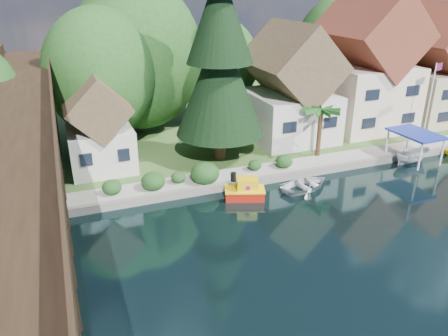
{
  "coord_description": "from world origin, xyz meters",
  "views": [
    {
      "loc": [
        -13.65,
        -20.08,
        14.75
      ],
      "look_at": [
        -3.59,
        6.0,
        2.79
      ],
      "focal_mm": 35.0,
      "sensor_mm": 36.0,
      "label": 1
    }
  ],
  "objects_px": {
    "trestle_bridge": "(24,163)",
    "house_left": "(290,91)",
    "shed": "(99,130)",
    "boat_white_a": "(306,184)",
    "tugboat": "(245,191)",
    "boat_canopy": "(413,150)",
    "conifer": "(220,55)",
    "flagpole": "(431,95)",
    "house_right": "(437,72)",
    "house_center": "(366,70)",
    "palm_tree": "(321,112)"
  },
  "relations": [
    {
      "from": "trestle_bridge",
      "to": "house_left",
      "type": "height_order",
      "value": "house_left"
    },
    {
      "from": "shed",
      "to": "boat_white_a",
      "type": "height_order",
      "value": "shed"
    },
    {
      "from": "trestle_bridge",
      "to": "tugboat",
      "type": "relative_size",
      "value": 13.45
    },
    {
      "from": "trestle_bridge",
      "to": "boat_canopy",
      "type": "bearing_deg",
      "value": 3.79
    },
    {
      "from": "conifer",
      "to": "flagpole",
      "type": "relative_size",
      "value": 2.42
    },
    {
      "from": "tugboat",
      "to": "flagpole",
      "type": "bearing_deg",
      "value": 10.32
    },
    {
      "from": "trestle_bridge",
      "to": "boat_canopy",
      "type": "relative_size",
      "value": 9.85
    },
    {
      "from": "house_left",
      "to": "house_right",
      "type": "distance_m",
      "value": 18.01
    },
    {
      "from": "house_left",
      "to": "boat_canopy",
      "type": "bearing_deg",
      "value": -49.19
    },
    {
      "from": "house_center",
      "to": "tugboat",
      "type": "xyz_separation_m",
      "value": [
        -17.84,
        -10.29,
        -5.78
      ]
    },
    {
      "from": "shed",
      "to": "palm_tree",
      "type": "xyz_separation_m",
      "value": [
        18.07,
        -3.91,
        0.68
      ]
    },
    {
      "from": "boat_white_a",
      "to": "house_center",
      "type": "bearing_deg",
      "value": -63.45
    },
    {
      "from": "house_right",
      "to": "trestle_bridge",
      "type": "bearing_deg",
      "value": -165.21
    },
    {
      "from": "trestle_bridge",
      "to": "conifer",
      "type": "relative_size",
      "value": 2.4
    },
    {
      "from": "trestle_bridge",
      "to": "shed",
      "type": "distance_m",
      "value": 10.69
    },
    {
      "from": "house_center",
      "to": "conifer",
      "type": "xyz_separation_m",
      "value": [
        -17.15,
        -3.22,
        2.94
      ]
    },
    {
      "from": "house_left",
      "to": "flagpole",
      "type": "distance_m",
      "value": 12.89
    },
    {
      "from": "trestle_bridge",
      "to": "flagpole",
      "type": "relative_size",
      "value": 5.81
    },
    {
      "from": "conifer",
      "to": "flagpole",
      "type": "bearing_deg",
      "value": -9.88
    },
    {
      "from": "conifer",
      "to": "tugboat",
      "type": "height_order",
      "value": "conifer"
    },
    {
      "from": "shed",
      "to": "flagpole",
      "type": "bearing_deg",
      "value": -8.95
    },
    {
      "from": "boat_white_a",
      "to": "house_left",
      "type": "bearing_deg",
      "value": -33.67
    },
    {
      "from": "palm_tree",
      "to": "boat_canopy",
      "type": "bearing_deg",
      "value": -24.24
    },
    {
      "from": "trestle_bridge",
      "to": "house_right",
      "type": "xyz_separation_m",
      "value": [
        41.0,
        10.83,
        0.43
      ]
    },
    {
      "from": "tugboat",
      "to": "boat_canopy",
      "type": "distance_m",
      "value": 16.47
    },
    {
      "from": "house_center",
      "to": "boat_canopy",
      "type": "xyz_separation_m",
      "value": [
        -1.4,
        -9.3,
        -5.21
      ]
    },
    {
      "from": "conifer",
      "to": "boat_canopy",
      "type": "distance_m",
      "value": 18.74
    },
    {
      "from": "house_right",
      "to": "boat_canopy",
      "type": "distance_m",
      "value": 14.37
    },
    {
      "from": "shed",
      "to": "trestle_bridge",
      "type": "bearing_deg",
      "value": -118.19
    },
    {
      "from": "house_left",
      "to": "flagpole",
      "type": "bearing_deg",
      "value": -28.34
    },
    {
      "from": "palm_tree",
      "to": "tugboat",
      "type": "bearing_deg",
      "value": -153.79
    },
    {
      "from": "trestle_bridge",
      "to": "flagpole",
      "type": "distance_m",
      "value": 34.67
    },
    {
      "from": "house_right",
      "to": "boat_canopy",
      "type": "height_order",
      "value": "house_right"
    },
    {
      "from": "flagpole",
      "to": "boat_canopy",
      "type": "height_order",
      "value": "flagpole"
    },
    {
      "from": "shed",
      "to": "tugboat",
      "type": "relative_size",
      "value": 2.39
    },
    {
      "from": "house_left",
      "to": "conifer",
      "type": "distance_m",
      "value": 9.57
    },
    {
      "from": "house_right",
      "to": "flagpole",
      "type": "height_order",
      "value": "house_right"
    },
    {
      "from": "shed",
      "to": "flagpole",
      "type": "distance_m",
      "value": 29.74
    },
    {
      "from": "house_center",
      "to": "shed",
      "type": "relative_size",
      "value": 1.77
    },
    {
      "from": "boat_canopy",
      "to": "house_left",
      "type": "bearing_deg",
      "value": 130.81
    },
    {
      "from": "house_left",
      "to": "tugboat",
      "type": "relative_size",
      "value": 3.36
    },
    {
      "from": "conifer",
      "to": "palm_tree",
      "type": "bearing_deg",
      "value": -18.09
    },
    {
      "from": "house_right",
      "to": "conifer",
      "type": "height_order",
      "value": "conifer"
    },
    {
      "from": "boat_white_a",
      "to": "boat_canopy",
      "type": "height_order",
      "value": "boat_canopy"
    },
    {
      "from": "house_left",
      "to": "house_right",
      "type": "height_order",
      "value": "house_right"
    },
    {
      "from": "house_right",
      "to": "tugboat",
      "type": "bearing_deg",
      "value": -159.95
    },
    {
      "from": "house_right",
      "to": "shed",
      "type": "bearing_deg",
      "value": -177.61
    },
    {
      "from": "tugboat",
      "to": "boat_white_a",
      "type": "height_order",
      "value": "tugboat"
    },
    {
      "from": "flagpole",
      "to": "boat_white_a",
      "type": "distance_m",
      "value": 16.35
    },
    {
      "from": "house_left",
      "to": "house_center",
      "type": "relative_size",
      "value": 0.79
    }
  ]
}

